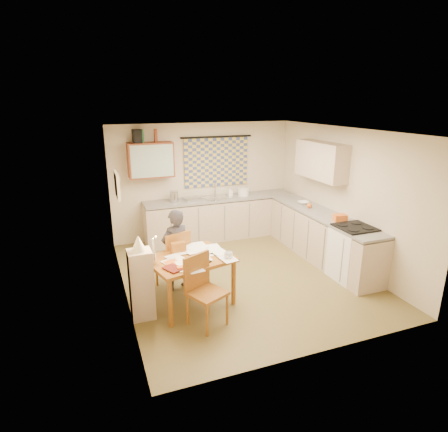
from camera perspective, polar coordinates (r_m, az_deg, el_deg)
name	(u,v)px	position (r m, az deg, el deg)	size (l,w,h in m)	color
floor	(243,276)	(6.68, 2.88, -9.13)	(4.00, 4.50, 0.02)	brown
ceiling	(245,130)	(5.99, 3.25, 12.97)	(4.00, 4.50, 0.02)	white
wall_back	(203,181)	(8.28, -3.21, 5.37)	(4.00, 0.02, 2.50)	beige
wall_front	(324,260)	(4.36, 15.01, -6.43)	(4.00, 0.02, 2.50)	beige
wall_left	(119,221)	(5.75, -15.66, -0.67)	(0.02, 4.50, 2.50)	beige
wall_right	(344,197)	(7.24, 17.83, 2.80)	(0.02, 4.50, 2.50)	beige
window_blind	(216,162)	(8.26, -1.16, 8.19)	(1.45, 0.03, 1.05)	#37467F
curtain_rod	(217,137)	(8.17, -1.14, 11.98)	(0.04, 0.04, 1.60)	black
wall_cabinet	(151,160)	(7.75, -11.10, 8.38)	(0.90, 0.34, 0.70)	maroon
wall_cabinet_glass	(152,161)	(7.58, -10.87, 8.20)	(0.84, 0.02, 0.64)	#99B2A5
upper_cabinet_right	(321,160)	(7.45, 14.56, 8.19)	(0.34, 1.30, 0.70)	tan
framed_print	(117,185)	(6.02, -15.99, 4.55)	(0.04, 0.50, 0.40)	beige
print_canvas	(119,185)	(6.03, -15.75, 4.58)	(0.01, 0.42, 0.32)	beige
counter_back	(220,218)	(8.28, -0.64, -0.31)	(3.30, 0.62, 0.92)	tan
counter_right	(321,237)	(7.41, 14.59, -3.06)	(0.62, 2.95, 0.92)	tan
stove	(352,253)	(6.74, 18.95, -5.34)	(0.61, 0.61, 0.95)	white
sink	(217,200)	(8.14, -1.11, 2.51)	(0.55, 0.45, 0.10)	silver
tap	(215,190)	(8.27, -1.38, 4.03)	(0.03, 0.03, 0.28)	silver
dish_rack	(192,199)	(7.96, -4.88, 2.63)	(0.35, 0.30, 0.06)	silver
kettle	(174,196)	(7.85, -7.61, 3.00)	(0.18, 0.18, 0.24)	silver
mixing_bowl	(243,192)	(8.33, 2.97, 3.69)	(0.24, 0.24, 0.16)	white
soap_bottle	(230,192)	(8.26, 0.95, 3.72)	(0.09, 0.09, 0.20)	white
bowl	(303,203)	(7.82, 11.97, 2.00)	(0.23, 0.23, 0.05)	white
orange_bag	(340,218)	(6.87, 17.26, -0.25)	(0.22, 0.16, 0.12)	#D2601D
fruit_orange	(309,206)	(7.54, 12.87, 1.56)	(0.10, 0.10, 0.10)	#D2601D
speaker	(137,136)	(7.65, -13.11, 11.78)	(0.16, 0.20, 0.26)	black
bottle_green	(142,136)	(7.67, -12.38, 11.83)	(0.07, 0.07, 0.26)	#195926
bottle_brown	(156,135)	(7.71, -10.38, 11.98)	(0.07, 0.07, 0.26)	maroon
dining_table	(190,280)	(5.69, -5.18, -9.75)	(1.35, 1.14, 0.75)	brown
chair_far	(173,270)	(6.22, -7.71, -8.12)	(0.57, 0.57, 0.99)	brown
chair_near	(206,304)	(5.23, -2.72, -13.27)	(0.59, 0.59, 0.99)	brown
person	(176,250)	(6.02, -7.35, -5.19)	(0.56, 0.45, 1.34)	black
shelf_stand	(141,285)	(5.40, -12.48, -10.17)	(0.32, 0.30, 1.01)	tan
lampshade	(138,243)	(5.15, -12.92, -4.07)	(0.20, 0.20, 0.22)	beige
letter_rack	(179,247)	(5.71, -6.95, -4.76)	(0.22, 0.10, 0.16)	brown
mug	(228,255)	(5.46, 0.68, -6.03)	(0.13, 0.13, 0.10)	white
magazine	(167,271)	(5.13, -8.62, -8.27)	(0.29, 0.32, 0.02)	maroon
book	(167,265)	(5.31, -8.70, -7.42)	(0.24, 0.29, 0.02)	#D2601D
orange_box	(181,268)	(5.17, -6.51, -7.88)	(0.12, 0.08, 0.04)	#D2601D
eyeglasses	(207,262)	(5.34, -2.56, -7.06)	(0.13, 0.04, 0.02)	black
candle_holder	(154,259)	(5.35, -10.63, -6.39)	(0.06, 0.06, 0.18)	silver
candle	(154,246)	(5.25, -10.69, -4.50)	(0.02, 0.02, 0.22)	white
candle_flame	(156,237)	(5.23, -10.36, -3.13)	(0.02, 0.02, 0.02)	#FFCC66
papers	(196,255)	(5.56, -4.26, -6.02)	(1.06, 1.08, 0.03)	white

